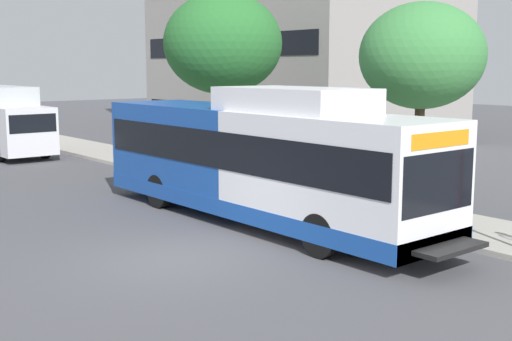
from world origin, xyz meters
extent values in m
plane|color=#4C4C51|center=(0.00, 8.00, 0.00)|extent=(120.00, 120.00, 0.00)
cube|color=#A8A399|center=(7.00, 6.00, 0.07)|extent=(3.00, 56.00, 0.14)
cube|color=white|center=(3.69, -1.22, 1.69)|extent=(2.54, 5.80, 2.73)
cube|color=#19479E|center=(3.69, 4.58, 1.69)|extent=(2.54, 5.80, 2.73)
cube|color=#19479E|center=(3.69, 1.68, 0.54)|extent=(2.57, 11.60, 0.44)
cube|color=black|center=(3.69, 1.68, 2.05)|extent=(2.58, 11.25, 0.96)
cube|color=black|center=(3.69, -4.08, 1.85)|extent=(2.34, 0.10, 1.24)
cube|color=orange|center=(3.69, -4.09, 2.72)|extent=(1.91, 0.08, 0.32)
cube|color=white|center=(3.69, 0.23, 3.35)|extent=(2.16, 4.06, 0.60)
cube|color=black|center=(3.69, -4.47, 0.55)|extent=(1.78, 0.60, 0.10)
cylinder|color=black|center=(2.56, -1.92, 0.50)|extent=(0.30, 1.00, 1.00)
cylinder|color=black|center=(4.82, -1.92, 0.50)|extent=(0.30, 1.00, 1.00)
cylinder|color=black|center=(2.56, 4.87, 0.50)|extent=(0.30, 1.00, 1.00)
cylinder|color=black|center=(4.82, 4.87, 0.50)|extent=(0.30, 1.00, 1.00)
cylinder|color=#4C3823|center=(8.05, -0.32, 1.65)|extent=(0.28, 0.28, 3.01)
ellipsoid|color=#3D8442|center=(8.05, -0.32, 4.47)|extent=(3.52, 3.52, 2.99)
cylinder|color=#4C3823|center=(8.05, 9.05, 1.74)|extent=(0.28, 0.28, 3.20)
ellipsoid|color=#286B2D|center=(8.05, 9.05, 5.06)|extent=(4.61, 4.61, 3.92)
cube|color=silver|center=(3.14, 17.24, 1.35)|extent=(2.30, 2.00, 2.10)
cube|color=black|center=(3.14, 16.27, 1.75)|extent=(2.07, 0.08, 0.80)
cylinder|color=black|center=(4.17, 17.68, 0.46)|extent=(0.26, 0.92, 0.92)
cylinder|color=black|center=(4.17, 21.82, 0.46)|extent=(0.26, 0.92, 0.92)
cube|color=black|center=(18.27, 15.61, 1.74)|extent=(10.97, 14.01, 1.10)
cube|color=black|center=(18.27, 15.61, 5.23)|extent=(10.97, 14.01, 1.10)
cylinder|color=#B7B7BC|center=(19.40, 33.12, 2.89)|extent=(1.10, 1.10, 5.79)
cylinder|color=#B7B7BC|center=(19.40, 33.12, 8.68)|extent=(0.91, 0.91, 5.79)
camera|label=1|loc=(-7.50, -11.93, 4.14)|focal=46.45mm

